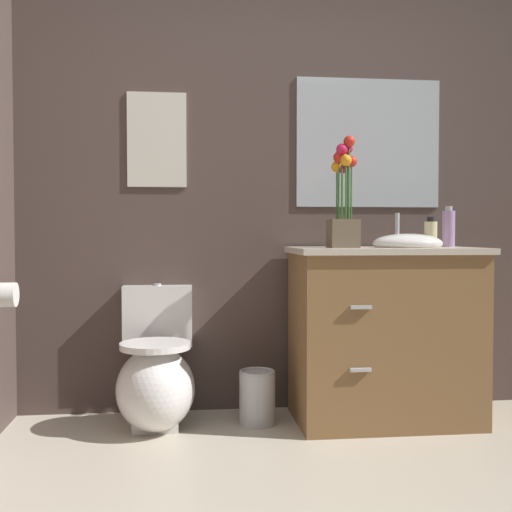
{
  "coord_description": "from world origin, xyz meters",
  "views": [
    {
      "loc": [
        -0.46,
        -1.66,
        0.95
      ],
      "look_at": [
        -0.11,
        1.37,
        0.84
      ],
      "focal_mm": 44.12,
      "sensor_mm": 36.0,
      "label": 1
    }
  ],
  "objects_px": {
    "toilet_paper_roll": "(4,295)",
    "wall_mirror": "(368,143)",
    "trash_bin": "(257,397)",
    "wall_poster": "(157,140)",
    "flower_vase": "(343,207)",
    "soap_bottle": "(431,234)",
    "lotion_bottle": "(448,228)",
    "vanity_cabinet": "(385,332)",
    "toilet": "(156,378)"
  },
  "relations": [
    {
      "from": "toilet",
      "to": "wall_mirror",
      "type": "height_order",
      "value": "wall_mirror"
    },
    {
      "from": "flower_vase",
      "to": "wall_mirror",
      "type": "bearing_deg",
      "value": 56.68
    },
    {
      "from": "wall_poster",
      "to": "wall_mirror",
      "type": "xyz_separation_m",
      "value": [
        1.15,
        0.0,
        0.0
      ]
    },
    {
      "from": "toilet",
      "to": "soap_bottle",
      "type": "bearing_deg",
      "value": -0.27
    },
    {
      "from": "toilet",
      "to": "trash_bin",
      "type": "height_order",
      "value": "toilet"
    },
    {
      "from": "toilet_paper_roll",
      "to": "wall_poster",
      "type": "bearing_deg",
      "value": 35.01
    },
    {
      "from": "trash_bin",
      "to": "wall_poster",
      "type": "relative_size",
      "value": 0.55
    },
    {
      "from": "toilet",
      "to": "wall_poster",
      "type": "bearing_deg",
      "value": 90.0
    },
    {
      "from": "flower_vase",
      "to": "wall_poster",
      "type": "xyz_separation_m",
      "value": [
        -0.92,
        0.35,
        0.36
      ]
    },
    {
      "from": "trash_bin",
      "to": "toilet_paper_roll",
      "type": "xyz_separation_m",
      "value": [
        -1.16,
        -0.18,
        0.54
      ]
    },
    {
      "from": "toilet",
      "to": "wall_mirror",
      "type": "xyz_separation_m",
      "value": [
        1.15,
        0.27,
        1.21
      ]
    },
    {
      "from": "flower_vase",
      "to": "soap_bottle",
      "type": "height_order",
      "value": "flower_vase"
    },
    {
      "from": "soap_bottle",
      "to": "wall_mirror",
      "type": "bearing_deg",
      "value": 132.24
    },
    {
      "from": "vanity_cabinet",
      "to": "wall_poster",
      "type": "distance_m",
      "value": 1.55
    },
    {
      "from": "flower_vase",
      "to": "soap_bottle",
      "type": "relative_size",
      "value": 3.53
    },
    {
      "from": "toilet_paper_roll",
      "to": "vanity_cabinet",
      "type": "bearing_deg",
      "value": 5.36
    },
    {
      "from": "flower_vase",
      "to": "wall_mirror",
      "type": "height_order",
      "value": "wall_mirror"
    },
    {
      "from": "wall_mirror",
      "to": "toilet_paper_roll",
      "type": "bearing_deg",
      "value": -165.63
    },
    {
      "from": "toilet_paper_roll",
      "to": "wall_mirror",
      "type": "bearing_deg",
      "value": 14.37
    },
    {
      "from": "toilet",
      "to": "toilet_paper_roll",
      "type": "xyz_separation_m",
      "value": [
        -0.66,
        -0.2,
        0.44
      ]
    },
    {
      "from": "lotion_bottle",
      "to": "toilet_paper_roll",
      "type": "distance_m",
      "value": 2.23
    },
    {
      "from": "wall_mirror",
      "to": "lotion_bottle",
      "type": "bearing_deg",
      "value": -27.35
    },
    {
      "from": "wall_poster",
      "to": "toilet_paper_roll",
      "type": "bearing_deg",
      "value": -144.99
    },
    {
      "from": "wall_poster",
      "to": "vanity_cabinet",
      "type": "bearing_deg",
      "value": -14.33
    },
    {
      "from": "toilet",
      "to": "vanity_cabinet",
      "type": "distance_m",
      "value": 1.17
    },
    {
      "from": "toilet_paper_roll",
      "to": "trash_bin",
      "type": "bearing_deg",
      "value": 8.94
    },
    {
      "from": "vanity_cabinet",
      "to": "wall_mirror",
      "type": "relative_size",
      "value": 1.33
    },
    {
      "from": "soap_bottle",
      "to": "wall_mirror",
      "type": "distance_m",
      "value": 0.62
    },
    {
      "from": "lotion_bottle",
      "to": "wall_poster",
      "type": "xyz_separation_m",
      "value": [
        -1.53,
        0.2,
        0.47
      ]
    },
    {
      "from": "toilet",
      "to": "vanity_cabinet",
      "type": "xyz_separation_m",
      "value": [
        1.15,
        -0.03,
        0.21
      ]
    },
    {
      "from": "toilet",
      "to": "flower_vase",
      "type": "relative_size",
      "value": 1.26
    },
    {
      "from": "toilet",
      "to": "toilet_paper_roll",
      "type": "relative_size",
      "value": 6.27
    },
    {
      "from": "toilet",
      "to": "soap_bottle",
      "type": "height_order",
      "value": "soap_bottle"
    },
    {
      "from": "lotion_bottle",
      "to": "toilet_paper_roll",
      "type": "relative_size",
      "value": 1.94
    },
    {
      "from": "trash_bin",
      "to": "wall_poster",
      "type": "bearing_deg",
      "value": 150.68
    },
    {
      "from": "soap_bottle",
      "to": "lotion_bottle",
      "type": "distance_m",
      "value": 0.15
    },
    {
      "from": "vanity_cabinet",
      "to": "toilet",
      "type": "bearing_deg",
      "value": 178.68
    },
    {
      "from": "flower_vase",
      "to": "toilet_paper_roll",
      "type": "bearing_deg",
      "value": -175.79
    },
    {
      "from": "wall_poster",
      "to": "lotion_bottle",
      "type": "bearing_deg",
      "value": -7.31
    },
    {
      "from": "vanity_cabinet",
      "to": "flower_vase",
      "type": "bearing_deg",
      "value": -166.98
    },
    {
      "from": "trash_bin",
      "to": "wall_poster",
      "type": "xyz_separation_m",
      "value": [
        -0.5,
        0.28,
        1.31
      ]
    },
    {
      "from": "toilet",
      "to": "flower_vase",
      "type": "distance_m",
      "value": 1.25
    },
    {
      "from": "wall_poster",
      "to": "wall_mirror",
      "type": "bearing_deg",
      "value": 0.0
    },
    {
      "from": "toilet",
      "to": "lotion_bottle",
      "type": "xyz_separation_m",
      "value": [
        1.53,
        0.07,
        0.74
      ]
    },
    {
      "from": "flower_vase",
      "to": "lotion_bottle",
      "type": "relative_size",
      "value": 2.56
    },
    {
      "from": "lotion_bottle",
      "to": "vanity_cabinet",
      "type": "bearing_deg",
      "value": -165.34
    },
    {
      "from": "wall_poster",
      "to": "wall_mirror",
      "type": "relative_size",
      "value": 0.62
    },
    {
      "from": "trash_bin",
      "to": "wall_mirror",
      "type": "height_order",
      "value": "wall_mirror"
    },
    {
      "from": "toilet",
      "to": "trash_bin",
      "type": "xyz_separation_m",
      "value": [
        0.5,
        -0.01,
        -0.11
      ]
    },
    {
      "from": "soap_bottle",
      "to": "wall_poster",
      "type": "distance_m",
      "value": 1.51
    }
  ]
}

